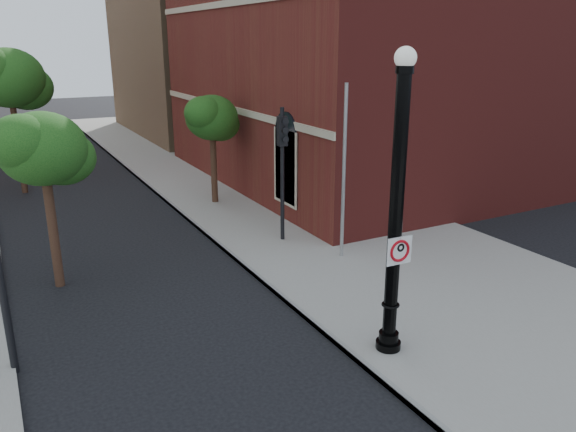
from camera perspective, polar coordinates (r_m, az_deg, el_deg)
ground at (r=10.46m, az=-1.11°, el=-18.65°), size 120.00×120.00×0.00m
sidewalk_right at (r=21.01m, az=1.01°, el=0.57°), size 8.00×60.00×0.12m
curb_edge at (r=19.47m, az=-9.20°, el=-1.01°), size 0.10×60.00×0.14m
brick_wall_building at (r=29.27m, az=15.10°, el=17.08°), size 22.30×16.30×12.50m
bg_building_tan_b at (r=42.46m, az=-0.39°, el=18.59°), size 22.00×14.00×14.00m
lamppost at (r=10.91m, az=10.86°, el=-0.80°), size 0.51×0.51×6.07m
no_parking_sign at (r=10.96m, az=11.26°, el=-3.45°), size 0.56×0.07×0.56m
traffic_signal_right at (r=17.10m, az=-0.57°, el=6.36°), size 0.29×0.36×4.26m
utility_pole at (r=15.83m, az=5.68°, el=4.13°), size 0.10×0.10×5.07m
street_tree_a at (r=15.04m, az=-23.57°, el=6.10°), size 2.52×2.28×4.54m
street_tree_b at (r=25.57m, az=-26.41°, el=12.33°), size 3.27×2.96×5.90m
street_tree_c at (r=21.54m, az=-7.70°, el=9.74°), size 2.34×2.12×4.23m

